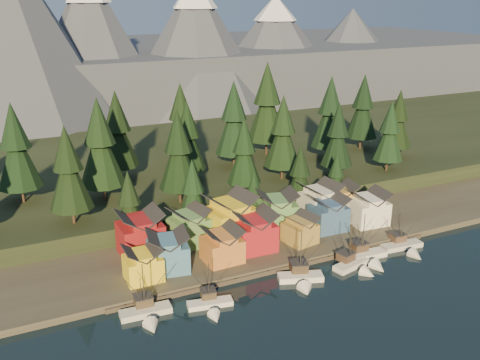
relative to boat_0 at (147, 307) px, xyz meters
name	(u,v)px	position (x,y,z in m)	size (l,w,h in m)	color
ground	(320,303)	(32.93, -10.15, -2.26)	(500.00, 500.00, 0.00)	black
shore_strip	(237,226)	(32.93, 29.85, -1.51)	(400.00, 50.00, 1.50)	#363127
hillside	(175,166)	(32.93, 79.85, 0.74)	(420.00, 100.00, 6.00)	black
dock	(280,266)	(32.93, 6.35, -1.76)	(80.00, 4.00, 1.00)	#453B31
mountain_ridge	(89,60)	(28.74, 203.44, 23.80)	(560.00, 190.00, 90.00)	#4E5365
boat_0	(147,307)	(0.00, 0.00, 0.00)	(10.38, 11.21, 11.89)	beige
boat_1	(211,300)	(12.33, -2.42, -0.40)	(9.64, 10.22, 10.14)	silver
boat_3	(302,272)	(33.85, -1.38, 0.24)	(10.54, 11.18, 12.63)	silver
boat_4	(355,260)	(47.87, -1.40, 0.06)	(9.81, 10.39, 11.74)	silver
boat_5	(367,252)	(52.90, 0.72, -0.05)	(11.68, 12.61, 12.21)	silver
boat_6	(405,242)	(64.70, 1.09, -0.14)	(10.91, 11.73, 11.57)	beige
house_front_0	(143,262)	(2.83, 12.05, 3.21)	(7.59, 7.18, 7.56)	yellow
house_front_1	(168,250)	(8.91, 13.75, 3.92)	(9.85, 9.57, 8.90)	teal
house_front_2	(222,244)	(21.27, 12.57, 3.46)	(8.46, 8.53, 8.02)	#BF7231
house_front_3	(254,230)	(30.37, 14.73, 4.24)	(9.61, 9.18, 9.52)	maroon
house_front_4	(300,228)	(42.19, 13.19, 2.92)	(8.05, 8.49, 7.01)	olive
house_front_5	(328,212)	(52.55, 16.52, 4.02)	(8.89, 8.12, 9.10)	#325177
house_front_6	(369,206)	(64.35, 15.31, 3.97)	(9.69, 9.24, 9.00)	white
house_back_0	(140,232)	(5.61, 23.83, 4.78)	(9.97, 9.60, 10.55)	maroon
house_back_1	(189,226)	(17.43, 23.64, 4.14)	(9.76, 9.85, 9.34)	#578548
house_back_2	(230,216)	(27.66, 22.24, 5.31)	(12.37, 11.64, 11.56)	gold
house_back_3	(277,209)	(41.30, 23.23, 4.41)	(11.30, 10.50, 9.83)	#528749
house_back_4	(320,201)	(54.14, 22.87, 4.63)	(9.97, 9.62, 10.25)	beige
house_back_5	(340,198)	(61.16, 23.49, 3.97)	(9.41, 9.48, 9.00)	#AE823E
tree_hill_1	(16,149)	(-17.07, 57.85, 18.61)	(11.67, 11.67, 27.19)	#332319
tree_hill_2	(69,171)	(-7.07, 37.85, 17.18)	(10.55, 10.55, 24.58)	#332319
tree_hill_3	(100,145)	(2.93, 49.85, 19.18)	(12.12, 12.12, 28.23)	#332319
tree_hill_4	(118,132)	(10.93, 64.85, 18.51)	(11.59, 11.59, 27.01)	#332319
tree_hill_5	(178,153)	(20.93, 39.85, 17.56)	(10.85, 10.85, 25.27)	#332319
tree_hill_6	(188,138)	(28.93, 54.85, 17.02)	(10.43, 10.43, 24.29)	#332319
tree_hill_7	(244,153)	(38.93, 37.85, 15.75)	(9.43, 9.43, 21.97)	#332319
tree_hill_8	(234,121)	(46.93, 61.85, 18.96)	(11.95, 11.95, 27.84)	#332319
tree_hill_9	(283,134)	(54.93, 44.85, 17.69)	(10.95, 10.95, 25.52)	#332319
tree_hill_10	(267,105)	(62.93, 69.85, 21.09)	(13.62, 13.62, 31.73)	#332319
tree_hill_11	(338,137)	(70.93, 39.85, 16.27)	(9.84, 9.84, 22.93)	#332319
tree_hill_12	(330,115)	(78.93, 55.85, 19.05)	(12.02, 12.02, 27.99)	#332319
tree_hill_13	(390,133)	(88.93, 37.85, 15.89)	(9.54, 9.54, 22.22)	#332319
tree_hill_14	(363,109)	(96.93, 61.85, 18.32)	(11.45, 11.45, 26.67)	#332319
tree_hill_15	(181,120)	(32.93, 71.85, 18.28)	(11.42, 11.42, 26.59)	#332319
tree_hill_17	(398,121)	(100.93, 47.85, 16.44)	(9.97, 9.97, 23.24)	#332319
tree_shore_0	(129,205)	(4.93, 29.85, 9.46)	(8.03, 8.03, 18.71)	#332319
tree_shore_1	(193,193)	(20.93, 29.85, 9.86)	(8.34, 8.34, 19.43)	#332319
tree_shore_2	(254,194)	(37.93, 29.85, 6.70)	(5.87, 5.87, 13.67)	#332319
tree_shore_3	(300,176)	(51.93, 29.85, 9.80)	(8.30, 8.30, 19.33)	#332319
tree_shore_4	(336,177)	(63.93, 29.85, 7.79)	(6.72, 6.72, 15.66)	#332319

